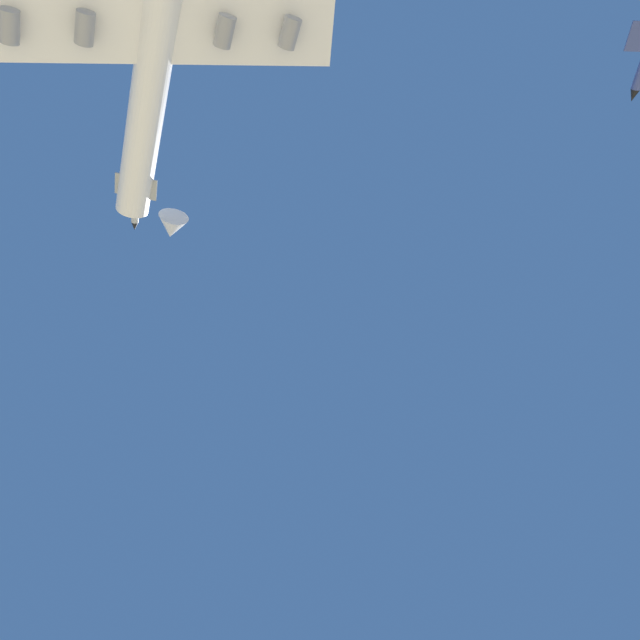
# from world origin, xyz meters

# --- Properties ---
(carrier_jet) EXTENTS (57.66, 65.63, 22.66)m
(carrier_jet) POSITION_xyz_m (26.12, 72.04, 114.86)
(carrier_jet) COLOR white
(chase_jet_lead) EXTENTS (13.00, 12.66, 4.00)m
(chase_jet_lead) POSITION_xyz_m (50.17, 52.01, 114.62)
(chase_jet_lead) COLOR #999EA3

